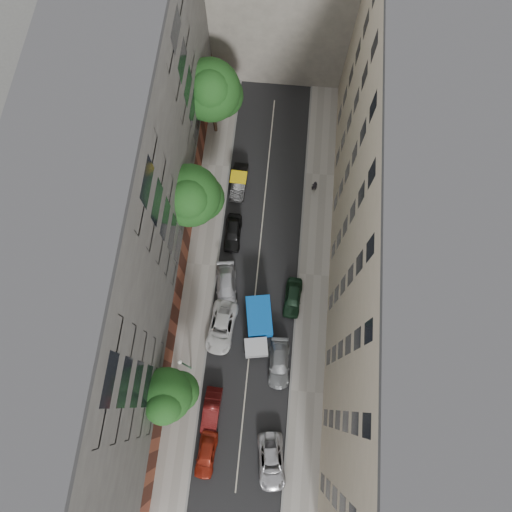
# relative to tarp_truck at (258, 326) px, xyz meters

# --- Properties ---
(ground) EXTENTS (120.00, 120.00, 0.00)m
(ground) POSITION_rel_tarp_truck_xyz_m (-0.60, 5.70, -1.38)
(ground) COLOR #4C4C49
(ground) RESTS_ON ground
(road_surface) EXTENTS (8.00, 44.00, 0.02)m
(road_surface) POSITION_rel_tarp_truck_xyz_m (-0.60, 5.70, -1.37)
(road_surface) COLOR black
(road_surface) RESTS_ON ground
(sidewalk_left) EXTENTS (3.00, 44.00, 0.15)m
(sidewalk_left) POSITION_rel_tarp_truck_xyz_m (-6.10, 5.70, -1.30)
(sidewalk_left) COLOR gray
(sidewalk_left) RESTS_ON ground
(sidewalk_right) EXTENTS (3.00, 44.00, 0.15)m
(sidewalk_right) POSITION_rel_tarp_truck_xyz_m (4.90, 5.70, -1.30)
(sidewalk_right) COLOR gray
(sidewalk_right) RESTS_ON ground
(building_left) EXTENTS (8.00, 44.00, 20.00)m
(building_left) POSITION_rel_tarp_truck_xyz_m (-11.60, 5.70, 8.62)
(building_left) COLOR #494744
(building_left) RESTS_ON ground
(building_right) EXTENTS (8.00, 44.00, 20.00)m
(building_right) POSITION_rel_tarp_truck_xyz_m (10.40, 5.70, 8.62)
(building_right) COLOR #B5A48D
(building_right) RESTS_ON ground
(tarp_truck) EXTENTS (3.02, 5.73, 2.50)m
(tarp_truck) POSITION_rel_tarp_truck_xyz_m (0.00, 0.00, 0.00)
(tarp_truck) COLOR black
(tarp_truck) RESTS_ON ground
(car_left_0) EXTENTS (1.81, 4.02, 1.34)m
(car_left_0) POSITION_rel_tarp_truck_xyz_m (-3.40, -11.30, -0.71)
(car_left_0) COLOR maroon
(car_left_0) RESTS_ON ground
(car_left_1) EXTENTS (1.57, 4.10, 1.33)m
(car_left_1) POSITION_rel_tarp_truck_xyz_m (-3.40, -7.70, -0.71)
(car_left_1) COLOR #4F100F
(car_left_1) RESTS_ON ground
(car_left_2) EXTENTS (2.82, 5.29, 1.41)m
(car_left_2) POSITION_rel_tarp_truck_xyz_m (-3.40, -0.35, -0.67)
(car_left_2) COLOR silver
(car_left_2) RESTS_ON ground
(car_left_3) EXTENTS (2.65, 5.07, 1.40)m
(car_left_3) POSITION_rel_tarp_truck_xyz_m (-3.40, 3.50, -0.68)
(car_left_3) COLOR #B5B4B9
(car_left_3) RESTS_ON ground
(car_left_4) EXTENTS (1.67, 4.06, 1.38)m
(car_left_4) POSITION_rel_tarp_truck_xyz_m (-3.40, 9.10, -0.69)
(car_left_4) COLOR black
(car_left_4) RESTS_ON ground
(car_left_5) EXTENTS (1.60, 4.26, 1.39)m
(car_left_5) POSITION_rel_tarp_truck_xyz_m (-3.40, 14.70, -0.68)
(car_left_5) COLOR black
(car_left_5) RESTS_ON ground
(car_right_0) EXTENTS (2.89, 5.05, 1.33)m
(car_right_0) POSITION_rel_tarp_truck_xyz_m (2.20, -11.30, -0.71)
(car_right_0) COLOR #B1B0B5
(car_right_0) RESTS_ON ground
(car_right_1) EXTENTS (2.07, 4.61, 1.31)m
(car_right_1) POSITION_rel_tarp_truck_xyz_m (2.20, -3.10, -0.72)
(car_right_1) COLOR slate
(car_right_1) RESTS_ON ground
(car_right_2) EXTENTS (1.81, 4.02, 1.34)m
(car_right_2) POSITION_rel_tarp_truck_xyz_m (3.00, 3.10, -0.71)
(car_right_2) COLOR black
(car_right_2) RESTS_ON ground
(tree_near) EXTENTS (4.74, 4.38, 8.02)m
(tree_near) POSITION_rel_tarp_truck_xyz_m (-6.58, -6.92, 4.21)
(tree_near) COLOR #382619
(tree_near) RESTS_ON sidewalk_left
(tree_mid) EXTENTS (5.75, 5.54, 9.69)m
(tree_mid) POSITION_rel_tarp_truck_xyz_m (-6.90, 9.75, 5.27)
(tree_mid) COLOR #382619
(tree_mid) RESTS_ON sidewalk_left
(tree_far) EXTENTS (6.07, 5.91, 9.70)m
(tree_far) POSITION_rel_tarp_truck_xyz_m (-6.52, 20.86, 5.18)
(tree_far) COLOR #382619
(tree_far) RESTS_ON sidewalk_left
(lamp_post) EXTENTS (0.36, 0.36, 6.68)m
(lamp_post) POSITION_rel_tarp_truck_xyz_m (-5.76, -4.25, 2.86)
(lamp_post) COLOR #1B5E34
(lamp_post) RESTS_ON sidewalk_left
(pedestrian) EXTENTS (0.67, 0.49, 1.68)m
(pedestrian) POSITION_rel_tarp_truck_xyz_m (4.34, 14.85, -0.39)
(pedestrian) COLOR black
(pedestrian) RESTS_ON sidewalk_right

